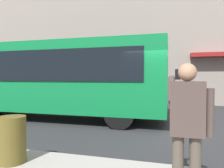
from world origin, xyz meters
TOP-DOWN VIEW (x-y plane):
  - ground_plane at (0.00, 0.00)m, footprint 60.00×60.00m
  - building_facade_far at (-0.02, -6.80)m, footprint 28.00×1.55m
  - red_bus at (4.47, -0.42)m, footprint 9.05×2.54m
  - pedestrian_photographer at (-0.33, 4.59)m, footprint 0.53×0.52m
  - rubbish_bin at (2.61, 4.16)m, footprint 0.48×0.48m

SIDE VIEW (x-z plane):
  - ground_plane at x=0.00m, z-range 0.00..0.00m
  - rubbish_bin at x=2.61m, z-range 0.15..0.98m
  - pedestrian_photographer at x=-0.33m, z-range 0.29..1.99m
  - red_bus at x=4.47m, z-range 0.14..3.22m
  - building_facade_far at x=-0.02m, z-range -0.01..11.99m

